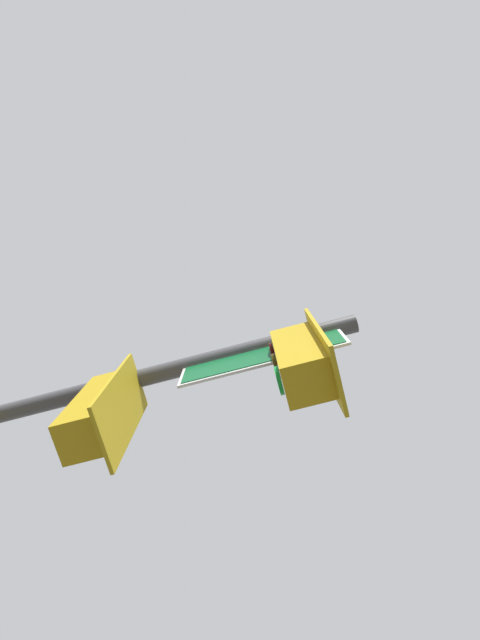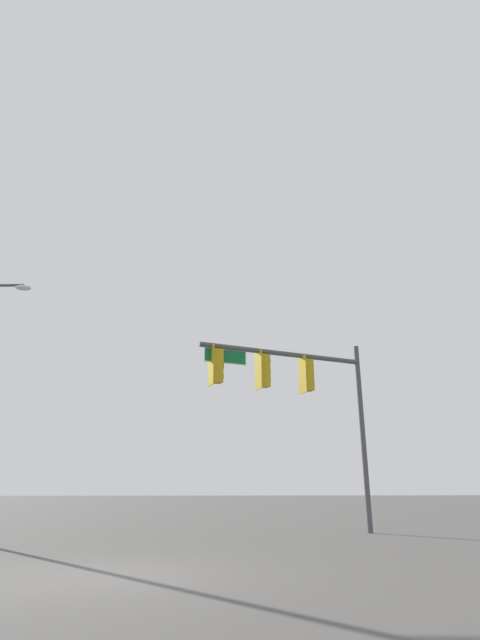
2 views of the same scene
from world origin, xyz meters
name	(u,v)px [view 2 (image 2 of 2)]	position (x,y,z in m)	size (l,w,h in m)	color
ground_plane	(98,576)	(0.00, 0.00, 0.00)	(400.00, 400.00, 0.00)	#514F4C
signal_pole_near	(289,382)	(-5.15, -7.06, 4.84)	(6.05, 1.72, 6.41)	#47474C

